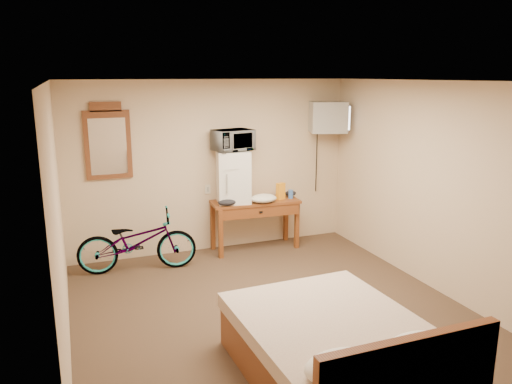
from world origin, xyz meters
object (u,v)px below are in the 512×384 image
mini_fridge (233,177)px  microwave (233,140)px  bicycle (137,242)px  desk (256,209)px  bed (340,352)px  wall_mirror (108,142)px  crt_television (328,117)px  blue_cup (291,194)px

mini_fridge → microwave: microwave is taller
microwave → bicycle: (-1.44, -0.28, -1.25)m
mini_fridge → microwave: (0.00, 0.00, 0.53)m
desk → bed: size_ratio=0.67×
microwave → wall_mirror: bearing=159.2°
crt_television → bed: size_ratio=0.34×
crt_television → wall_mirror: (-3.19, 0.25, -0.26)m
blue_cup → wall_mirror: (-2.57, 0.31, 0.87)m
wall_mirror → bicycle: 1.39m
mini_fridge → bed: mini_fridge is taller
mini_fridge → desk: bearing=-11.6°
microwave → blue_cup: microwave is taller
microwave → bicycle: bearing=177.0°
microwave → blue_cup: 1.22m
microwave → wall_mirror: (-1.69, 0.20, 0.03)m
desk → microwave: 1.08m
blue_cup → wall_mirror: 2.73m
desk → bicycle: bearing=-173.1°
crt_television → bicycle: bearing=-175.5°
desk → microwave: size_ratio=2.44×
bicycle → desk: bearing=-76.0°
bicycle → bed: size_ratio=0.78×
crt_television → bed: 4.15m
wall_mirror → bed: (1.47, -3.65, -1.39)m
wall_mirror → blue_cup: bearing=-6.8°
desk → microwave: (-0.33, 0.07, 1.03)m
crt_television → bicycle: 3.32m
desk → crt_television: bearing=0.9°
microwave → blue_cup: bearing=-20.5°
bicycle → bed: (1.22, -3.17, -0.11)m
mini_fridge → bicycle: bearing=-169.0°
microwave → crt_television: size_ratio=0.82×
wall_mirror → bicycle: (0.25, -0.48, -1.28)m
blue_cup → mini_fridge: bearing=173.4°
desk → wall_mirror: size_ratio=1.28×
microwave → bed: size_ratio=0.27×
desk → crt_television: (1.17, 0.02, 1.31)m
mini_fridge → wall_mirror: bearing=173.1°
bicycle → blue_cup: bearing=-78.4°
desk → blue_cup: size_ratio=10.32×
mini_fridge → bicycle: mini_fridge is taller
crt_television → desk: bearing=-179.1°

